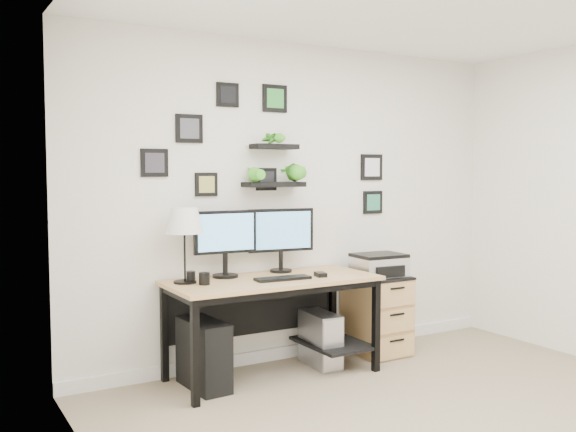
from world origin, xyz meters
TOP-DOWN VIEW (x-y plane):
  - room at (0.00, 1.98)m, footprint 4.00×4.00m
  - desk at (-0.43, 1.67)m, footprint 1.60×0.70m
  - monitor_left at (-0.76, 1.85)m, footprint 0.50×0.20m
  - monitor_right at (-0.26, 1.86)m, footprint 0.55×0.20m
  - keyboard at (-0.43, 1.53)m, footprint 0.43×0.16m
  - mouse at (-0.11, 1.52)m, footprint 0.10×0.12m
  - table_lamp at (-1.11, 1.77)m, footprint 0.27×0.27m
  - mug at (-1.02, 1.63)m, footprint 0.08×0.08m
  - pen_cup at (-1.07, 1.76)m, footprint 0.07×0.07m
  - pc_tower_black at (-1.03, 1.64)m, footprint 0.25×0.50m
  - pc_tower_grey at (-0.01, 1.67)m, footprint 0.22×0.44m
  - file_cabinet at (0.60, 1.72)m, footprint 0.43×0.53m
  - printer at (0.60, 1.70)m, footprint 0.43×0.35m
  - wall_decor at (-0.29, 1.93)m, footprint 2.21×0.18m

SIDE VIEW (x-z plane):
  - room at x=0.00m, z-range -1.95..2.05m
  - pc_tower_grey at x=-0.01m, z-range 0.00..0.43m
  - pc_tower_black at x=-1.03m, z-range 0.00..0.49m
  - file_cabinet at x=0.60m, z-range 0.00..0.67m
  - desk at x=-0.43m, z-range 0.25..1.00m
  - keyboard at x=-0.43m, z-range 0.75..0.77m
  - printer at x=0.60m, z-range 0.67..0.86m
  - mouse at x=-0.11m, z-range 0.75..0.78m
  - pen_cup at x=-1.07m, z-range 0.75..0.83m
  - mug at x=-1.02m, z-range 0.75..0.84m
  - monitor_left at x=-0.76m, z-range 0.79..1.30m
  - monitor_right at x=-0.26m, z-range 0.80..1.31m
  - table_lamp at x=-1.11m, z-range 0.92..1.46m
  - wall_decor at x=-0.29m, z-range 1.12..2.19m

